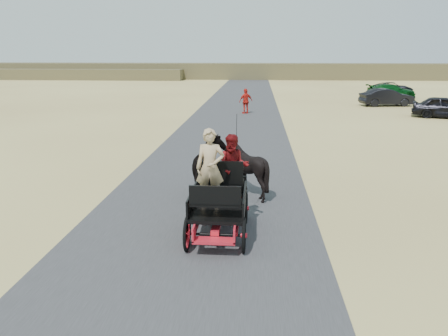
# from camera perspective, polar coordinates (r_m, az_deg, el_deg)

# --- Properties ---
(ground) EXTENTS (140.00, 140.00, 0.00)m
(ground) POSITION_cam_1_polar(r_m,az_deg,el_deg) (9.76, -4.59, -10.51)
(ground) COLOR tan
(road) EXTENTS (6.00, 140.00, 0.01)m
(road) POSITION_cam_1_polar(r_m,az_deg,el_deg) (9.76, -4.59, -10.49)
(road) COLOR #38383A
(road) RESTS_ON ground
(ridge_far) EXTENTS (140.00, 6.00, 2.40)m
(ridge_far) POSITION_cam_1_polar(r_m,az_deg,el_deg) (70.78, 3.30, 12.52)
(ridge_far) COLOR brown
(ridge_far) RESTS_ON ground
(ridge_near) EXTENTS (40.00, 4.00, 1.60)m
(ridge_near) POSITION_cam_1_polar(r_m,az_deg,el_deg) (73.81, -21.26, 11.35)
(ridge_near) COLOR brown
(ridge_near) RESTS_ON ground
(carriage) EXTENTS (1.30, 2.40, 0.72)m
(carriage) POSITION_cam_1_polar(r_m,az_deg,el_deg) (10.33, -0.68, -6.80)
(carriage) COLOR black
(carriage) RESTS_ON ground
(horse_left) EXTENTS (0.91, 2.01, 1.70)m
(horse_left) POSITION_cam_1_polar(r_m,az_deg,el_deg) (13.07, -1.94, 0.14)
(horse_left) COLOR black
(horse_left) RESTS_ON ground
(horse_right) EXTENTS (1.37, 1.54, 1.70)m
(horse_right) POSITION_cam_1_polar(r_m,az_deg,el_deg) (13.00, 2.89, 0.05)
(horse_right) COLOR black
(horse_right) RESTS_ON ground
(driver_man) EXTENTS (0.66, 0.43, 1.80)m
(driver_man) POSITION_cam_1_polar(r_m,az_deg,el_deg) (10.00, -1.82, 0.06)
(driver_man) COLOR tan
(driver_man) RESTS_ON carriage
(passenger_woman) EXTENTS (0.77, 0.60, 1.58)m
(passenger_woman) POSITION_cam_1_polar(r_m,az_deg,el_deg) (10.52, 1.21, 0.19)
(passenger_woman) COLOR #660C0F
(passenger_woman) RESTS_ON carriage
(pedestrian) EXTENTS (1.09, 0.86, 1.73)m
(pedestrian) POSITION_cam_1_polar(r_m,az_deg,el_deg) (30.63, 2.87, 8.71)
(pedestrian) COLOR red
(pedestrian) RESTS_ON ground
(car_a) EXTENTS (4.42, 2.86, 1.40)m
(car_a) POSITION_cam_1_polar(r_m,az_deg,el_deg) (32.02, 27.01, 7.09)
(car_a) COLOR black
(car_a) RESTS_ON ground
(car_b) EXTENTS (4.30, 2.09, 1.36)m
(car_b) POSITION_cam_1_polar(r_m,az_deg,el_deg) (37.34, 20.49, 8.64)
(car_b) COLOR black
(car_b) RESTS_ON ground
(car_c) EXTENTS (4.55, 2.17, 1.28)m
(car_c) POSITION_cam_1_polar(r_m,az_deg,el_deg) (44.09, 21.00, 9.38)
(car_c) COLOR #0C4C19
(car_c) RESTS_ON ground
(car_d) EXTENTS (4.26, 2.44, 1.12)m
(car_d) POSITION_cam_1_polar(r_m,az_deg,el_deg) (49.20, 21.15, 9.75)
(car_d) COLOR black
(car_d) RESTS_ON ground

